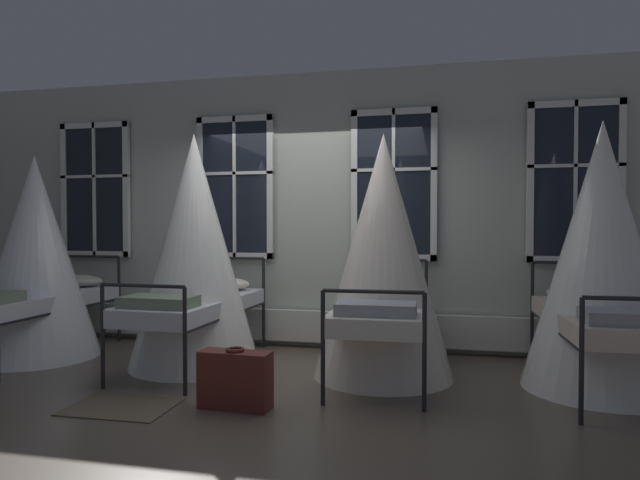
{
  "coord_description": "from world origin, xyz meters",
  "views": [
    {
      "loc": [
        1.49,
        -4.98,
        1.4
      ],
      "look_at": [
        0.34,
        0.13,
        1.27
      ],
      "focal_mm": 30.9,
      "sensor_mm": 36.0,
      "label": 1
    }
  ],
  "objects_px": {
    "cot_first": "(36,260)",
    "cot_third": "(383,259)",
    "cot_fourth": "(601,260)",
    "suitcase_dark": "(235,379)",
    "cot_second": "(195,254)"
  },
  "relations": [
    {
      "from": "cot_second",
      "to": "cot_third",
      "type": "height_order",
      "value": "cot_second"
    },
    {
      "from": "cot_first",
      "to": "cot_second",
      "type": "height_order",
      "value": "cot_second"
    },
    {
      "from": "cot_third",
      "to": "suitcase_dark",
      "type": "relative_size",
      "value": 3.97
    },
    {
      "from": "cot_third",
      "to": "cot_fourth",
      "type": "bearing_deg",
      "value": -92.06
    },
    {
      "from": "cot_first",
      "to": "suitcase_dark",
      "type": "relative_size",
      "value": 3.79
    },
    {
      "from": "cot_first",
      "to": "cot_fourth",
      "type": "distance_m",
      "value": 5.59
    },
    {
      "from": "cot_second",
      "to": "cot_fourth",
      "type": "distance_m",
      "value": 3.77
    },
    {
      "from": "cot_third",
      "to": "cot_second",
      "type": "bearing_deg",
      "value": 89.01
    },
    {
      "from": "cot_second",
      "to": "suitcase_dark",
      "type": "distance_m",
      "value": 1.72
    },
    {
      "from": "cot_first",
      "to": "cot_third",
      "type": "relative_size",
      "value": 0.95
    },
    {
      "from": "cot_first",
      "to": "suitcase_dark",
      "type": "distance_m",
      "value": 3.04
    },
    {
      "from": "cot_fourth",
      "to": "cot_third",
      "type": "bearing_deg",
      "value": 87.78
    },
    {
      "from": "cot_third",
      "to": "cot_fourth",
      "type": "height_order",
      "value": "cot_fourth"
    },
    {
      "from": "cot_first",
      "to": "cot_third",
      "type": "bearing_deg",
      "value": -88.95
    },
    {
      "from": "cot_second",
      "to": "cot_fourth",
      "type": "relative_size",
      "value": 1.01
    }
  ]
}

